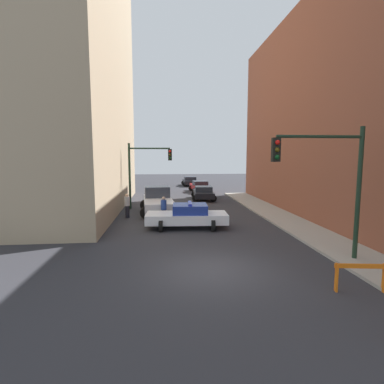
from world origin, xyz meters
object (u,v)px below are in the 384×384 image
Objects in this scene: traffic_light_near at (331,173)px; pedestrian_crossing at (164,209)px; parked_car_far at (190,181)px; white_truck at (158,201)px; parked_car_near at (203,193)px; barrier_mid at (361,273)px; pedestrian_corner at (127,205)px; traffic_light_far at (143,166)px; parked_car_mid at (200,186)px; police_car at (187,216)px.

traffic_light_near reaches higher than pedestrian_crossing.
white_truck is at bearing -102.29° from parked_car_far.
parked_car_near is at bearing -84.42° from pedestrian_crossing.
parked_car_far is 34.09m from barrier_mid.
pedestrian_crossing and pedestrian_corner have the same top height.
traffic_light_far reaches higher than white_truck.
traffic_light_near is 1.00× the size of traffic_light_far.
pedestrian_crossing is (0.43, -3.29, -0.04)m from white_truck.
barrier_mid is at bearing -86.83° from parked_car_far.
parked_car_near and parked_car_far have the same top height.
parked_car_mid is 1.02× the size of parked_car_far.
white_truck is 3.31m from pedestrian_crossing.
parked_car_near is 2.65× the size of pedestrian_crossing.
traffic_light_near is at bearing -85.74° from parked_car_far.
parked_car_mid is 2.66× the size of pedestrian_corner.
parked_car_far is at bearing 89.69° from parked_car_mid.
pedestrian_crossing is (-3.72, -23.59, 0.19)m from parked_car_far.
parked_car_mid is at bearing -77.81° from pedestrian_crossing.
pedestrian_corner is at bearing -104.56° from traffic_light_far.
traffic_light_far is 3.13× the size of pedestrian_corner.
pedestrian_corner is at bearing -147.39° from white_truck.
barrier_mid is (-0.42, -2.65, -2.91)m from traffic_light_near.
pedestrian_corner is (-3.86, 3.36, 0.14)m from police_car.
white_truck is 15.16m from barrier_mid.
parked_car_mid is at bearing -86.85° from parked_car_far.
traffic_light_far is at bearing -69.72° from pedestrian_corner.
barrier_mid is at bearing -69.08° from white_truck.
traffic_light_far is at bearing -46.40° from pedestrian_crossing.
white_truck reaches higher than parked_car_near.
parked_car_far is 22.72m from pedestrian_corner.
pedestrian_crossing is at bearing 120.10° from barrier_mid.
parked_car_near is 10.19m from pedestrian_corner.
traffic_light_near is 3.27× the size of barrier_mid.
parked_car_mid is (0.41, 6.30, 0.00)m from parked_car_near.
white_truck is 2.57m from pedestrian_corner.
barrier_mid is (2.32, -34.01, -0.06)m from parked_car_far.
traffic_light_near is 17.95m from parked_car_near.
pedestrian_crossing is at bearing 129.74° from traffic_light_near.
pedestrian_crossing reaches higher than parked_car_near.
parked_car_mid is at bearing 89.56° from parked_car_near.
barrier_mid is (4.66, -8.80, -0.11)m from police_car.
traffic_light_near is at bearing -88.84° from parked_car_mid.
pedestrian_crossing is (-4.23, -16.05, 0.19)m from parked_car_mid.
white_truck is at bearing 115.27° from barrier_mid.
parked_car_mid reaches higher than barrier_mid.
pedestrian_crossing is 1.04× the size of barrier_mid.
white_truck reaches higher than barrier_mid.
parked_car_mid is 16.60m from pedestrian_crossing.
pedestrian_corner is (-2.48, 1.74, 0.00)m from pedestrian_crossing.
traffic_light_far is 1.18× the size of parked_car_mid.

